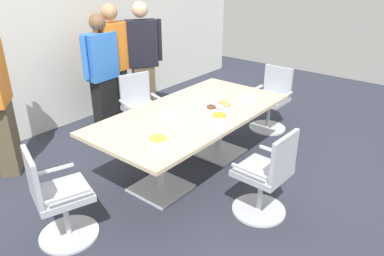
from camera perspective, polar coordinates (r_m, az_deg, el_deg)
ground_plane at (r=4.54m, az=-0.00°, el=-6.39°), size 10.00×10.00×0.01m
back_wall at (r=5.79m, az=-19.38°, el=14.03°), size 8.00×0.10×2.80m
conference_table at (r=4.25m, az=-0.00°, el=0.92°), size 2.40×1.20×0.75m
office_chair_0 at (r=3.66m, az=11.39°, el=-7.64°), size 0.56×0.56×0.91m
office_chair_1 at (r=5.59m, az=12.10°, el=3.91°), size 0.55×0.55×0.91m
office_chair_2 at (r=5.18m, az=-7.85°, el=2.54°), size 0.68×0.68×0.91m
office_chair_3 at (r=3.50m, az=-20.07°, el=-10.50°), size 0.68×0.68×0.91m
person_standing_1 at (r=5.35m, az=-13.63°, el=8.13°), size 0.61×0.24×1.68m
person_standing_2 at (r=5.52m, az=-11.98°, el=9.48°), size 0.61×0.25×1.79m
person_standing_3 at (r=5.70m, az=-7.61°, el=10.29°), size 0.56×0.42×1.79m
snack_bowl_chips_orange at (r=3.96m, az=4.22°, el=1.69°), size 0.19×0.19×0.09m
snack_bowl_chips_yellow at (r=3.44m, az=-5.25°, el=-1.95°), size 0.19×0.19×0.10m
donut_platter at (r=4.36m, az=3.88°, el=3.59°), size 0.32×0.31×0.04m
plate_stack at (r=4.68m, az=8.56°, el=4.83°), size 0.19×0.19×0.04m
napkin_pile at (r=4.08m, az=-3.31°, el=2.26°), size 0.17×0.17×0.06m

